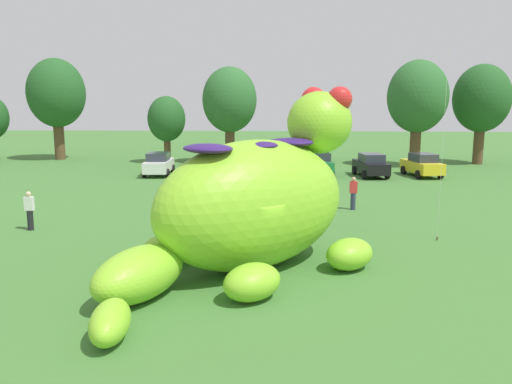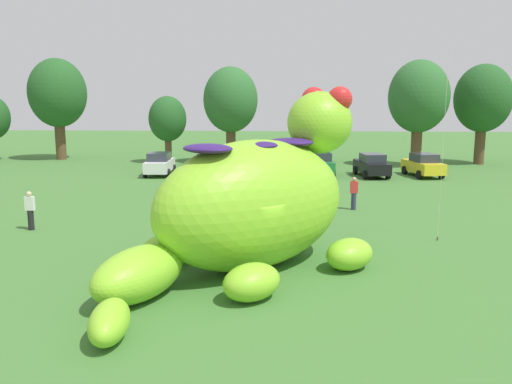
# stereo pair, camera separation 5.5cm
# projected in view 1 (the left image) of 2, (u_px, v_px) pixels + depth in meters

# --- Properties ---
(ground_plane) EXTENTS (160.00, 160.00, 0.00)m
(ground_plane) POSITION_uv_depth(u_px,v_px,m) (246.00, 275.00, 16.97)
(ground_plane) COLOR #427533
(giant_inflatable_creature) EXTENTS (8.89, 11.14, 6.10)m
(giant_inflatable_creature) POSITION_uv_depth(u_px,v_px,m) (254.00, 202.00, 17.48)
(giant_inflatable_creature) COLOR #8CD12D
(giant_inflatable_creature) RESTS_ON ground
(car_white) EXTENTS (2.11, 4.18, 1.72)m
(car_white) POSITION_uv_depth(u_px,v_px,m) (159.00, 164.00, 39.41)
(car_white) COLOR white
(car_white) RESTS_ON ground
(car_orange) EXTENTS (2.56, 4.37, 1.72)m
(car_orange) POSITION_uv_depth(u_px,v_px,m) (214.00, 163.00, 40.09)
(car_orange) COLOR orange
(car_orange) RESTS_ON ground
(car_silver) EXTENTS (2.53, 4.36, 1.72)m
(car_silver) POSITION_uv_depth(u_px,v_px,m) (266.00, 164.00, 39.63)
(car_silver) COLOR #B7BABF
(car_silver) RESTS_ON ground
(car_green) EXTENTS (2.23, 4.24, 1.72)m
(car_green) POSITION_uv_depth(u_px,v_px,m) (319.00, 164.00, 39.59)
(car_green) COLOR #1E7238
(car_green) RESTS_ON ground
(car_black) EXTENTS (2.38, 4.30, 1.72)m
(car_black) POSITION_uv_depth(u_px,v_px,m) (371.00, 165.00, 38.65)
(car_black) COLOR black
(car_black) RESTS_ON ground
(car_yellow) EXTENTS (2.52, 4.35, 1.72)m
(car_yellow) POSITION_uv_depth(u_px,v_px,m) (422.00, 165.00, 38.76)
(car_yellow) COLOR yellow
(car_yellow) RESTS_ON ground
(tree_left) EXTENTS (5.33, 5.33, 9.46)m
(tree_left) POSITION_uv_depth(u_px,v_px,m) (56.00, 94.00, 48.99)
(tree_left) COLOR brown
(tree_left) RESTS_ON ground
(tree_mid_left) EXTENTS (3.36, 3.36, 5.97)m
(tree_mid_left) POSITION_uv_depth(u_px,v_px,m) (167.00, 119.00, 46.76)
(tree_mid_left) COLOR brown
(tree_mid_left) RESTS_ON ground
(tree_centre_left) EXTENTS (4.80, 4.80, 8.51)m
(tree_centre_left) POSITION_uv_depth(u_px,v_px,m) (230.00, 100.00, 46.15)
(tree_centre_left) COLOR brown
(tree_centre_left) RESTS_ON ground
(tree_centre) EXTENTS (3.47, 3.47, 6.16)m
(tree_centre) POSITION_uv_depth(u_px,v_px,m) (324.00, 118.00, 47.74)
(tree_centre) COLOR brown
(tree_centre) RESTS_ON ground
(tree_centre_right) EXTENTS (5.03, 5.03, 8.92)m
(tree_centre_right) POSITION_uv_depth(u_px,v_px,m) (418.00, 97.00, 43.71)
(tree_centre_right) COLOR brown
(tree_centre_right) RESTS_ON ground
(tree_mid_right) EXTENTS (4.90, 4.90, 8.70)m
(tree_mid_right) POSITION_uv_depth(u_px,v_px,m) (482.00, 99.00, 45.48)
(tree_mid_right) COLOR brown
(tree_mid_right) RESTS_ON ground
(spectator_near_inflatable) EXTENTS (0.38, 0.26, 1.71)m
(spectator_near_inflatable) POSITION_uv_depth(u_px,v_px,m) (308.00, 218.00, 21.37)
(spectator_near_inflatable) COLOR #726656
(spectator_near_inflatable) RESTS_ON ground
(spectator_mid_field) EXTENTS (0.38, 0.26, 1.71)m
(spectator_mid_field) POSITION_uv_depth(u_px,v_px,m) (353.00, 193.00, 26.98)
(spectator_mid_field) COLOR #2D334C
(spectator_mid_field) RESTS_ON ground
(spectator_by_cars) EXTENTS (0.38, 0.26, 1.71)m
(spectator_by_cars) POSITION_uv_depth(u_px,v_px,m) (30.00, 211.00, 22.72)
(spectator_by_cars) COLOR black
(spectator_by_cars) RESTS_ON ground
(spectator_wandering) EXTENTS (0.38, 0.26, 1.71)m
(spectator_wandering) POSITION_uv_depth(u_px,v_px,m) (316.00, 172.00, 35.07)
(spectator_wandering) COLOR #726656
(spectator_wandering) RESTS_ON ground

